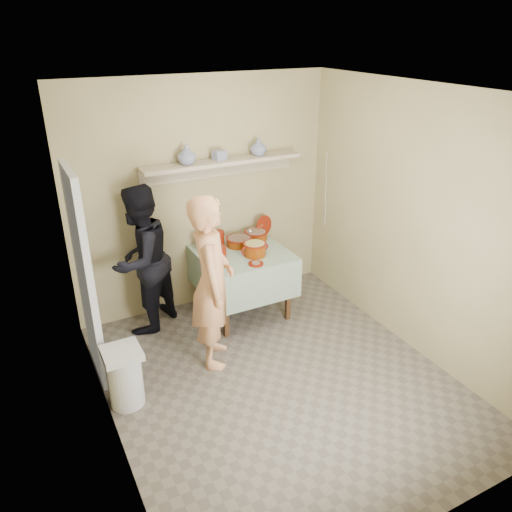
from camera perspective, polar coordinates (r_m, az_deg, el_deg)
ground at (r=4.85m, az=2.58°, el=-13.99°), size 3.50×3.50×0.00m
tile_panel at (r=4.69m, az=-18.96°, el=-2.35°), size 0.06×0.70×2.00m
plate_stack_a at (r=5.58m, az=-6.07°, el=1.67°), size 0.13×0.13×0.18m
plate_stack_b at (r=5.67m, az=-4.35°, el=2.08°), size 0.14×0.14×0.17m
bowl_stack at (r=5.33m, az=-4.17°, el=0.37°), size 0.14×0.14×0.14m
empty_bowl at (r=5.48m, az=-4.85°, el=0.50°), size 0.15×0.15×0.04m
propped_lid at (r=5.92m, az=0.94°, el=3.55°), size 0.24×0.12×0.24m
vase_right at (r=5.63m, az=0.27°, el=12.37°), size 0.23×0.23×0.19m
vase_left at (r=5.31m, az=-7.95°, el=11.41°), size 0.27×0.27×0.20m
ceramic_box at (r=5.46m, az=-4.21°, el=11.41°), size 0.16×0.14×0.10m
person_cook at (r=4.68m, az=-5.05°, el=-3.04°), size 0.62×0.73×1.71m
person_helper at (r=5.35m, az=-13.00°, el=-0.45°), size 0.99×0.96×1.61m
room_shell at (r=4.03m, az=3.02°, el=4.09°), size 3.04×3.54×2.62m
serving_table at (r=5.56m, az=-1.60°, el=-0.62°), size 0.97×0.97×0.76m
cazuela_meat_a at (r=5.64m, az=-1.97°, el=1.74°), size 0.30×0.30×0.10m
cazuela_meat_b at (r=5.81m, az=0.00°, el=2.47°), size 0.28×0.28×0.10m
ladle at (r=5.77m, az=-0.61°, el=2.85°), size 0.08×0.26×0.19m
cazuela_rice at (r=5.39m, az=-0.13°, el=0.91°), size 0.33×0.25×0.14m
front_plate at (r=5.21m, az=-0.02°, el=-0.87°), size 0.16×0.16×0.03m
wall_shelf at (r=5.51m, az=-3.92°, el=10.51°), size 1.80×0.25×0.21m
trash_bin at (r=4.57m, az=-14.77°, el=-13.19°), size 0.32×0.32×0.56m
electrical_cord at (r=6.08m, az=7.98°, el=7.58°), size 0.01×0.05×0.90m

